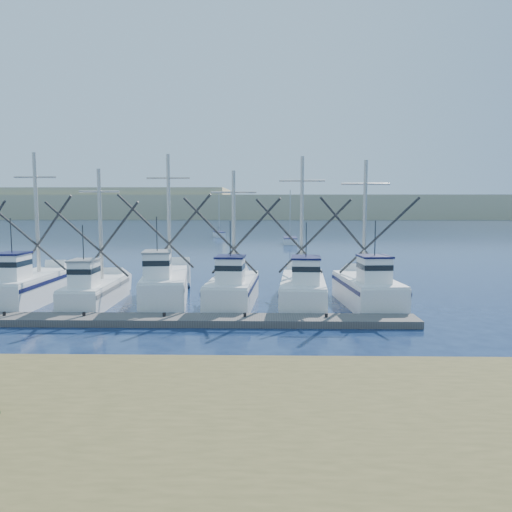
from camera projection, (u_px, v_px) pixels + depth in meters
The scene contains 6 objects.
ground at pixel (324, 360), 18.89m from camera, with size 500.00×500.00×0.00m, color #0D1B3C.
floating_dock at pixel (144, 320), 24.68m from camera, with size 27.02×1.80×0.36m, color #58534E.
dune_ridge at pixel (271, 207), 227.24m from camera, with size 360.00×60.00×10.00m, color tan.
trawler_fleet at pixel (176, 288), 29.26m from camera, with size 26.39×8.54×9.02m.
sailboat_near at pixel (290, 241), 75.57m from camera, with size 2.03×5.85×8.10m.
sailboat_far at pixel (219, 234), 91.65m from camera, with size 2.81×5.23×8.10m.
Camera 1 is at (-2.20, -18.44, 5.84)m, focal length 35.00 mm.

